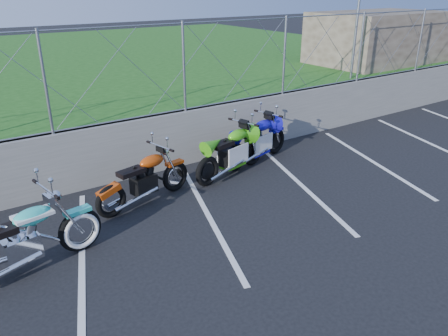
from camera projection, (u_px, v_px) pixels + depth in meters
ground at (239, 238)px, 7.49m from camera, size 90.00×90.00×0.00m
retaining_wall at (148, 145)px, 9.89m from camera, size 30.00×0.22×1.30m
grass_field at (40, 75)px, 17.48m from camera, size 30.00×20.00×1.30m
stone_building at (379, 37)px, 16.30m from camera, size 5.00×3.00×1.80m
chain_link_fence at (143, 72)px, 9.25m from camera, size 28.00×0.03×2.00m
sign_pole at (356, 28)px, 13.12m from camera, size 0.08×0.08×3.00m
parking_lines at (258, 198)px, 8.88m from camera, size 18.29×4.31×0.01m
cruiser_turquoise at (24, 243)px, 6.42m from camera, size 2.52×0.79×1.26m
naked_orange at (146, 181)px, 8.54m from camera, size 2.18×0.76×1.10m
sportbike_green at (232, 154)px, 9.83m from camera, size 2.21×0.83×1.17m
sportbike_blue at (258, 142)px, 10.57m from camera, size 2.18×0.79×1.14m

